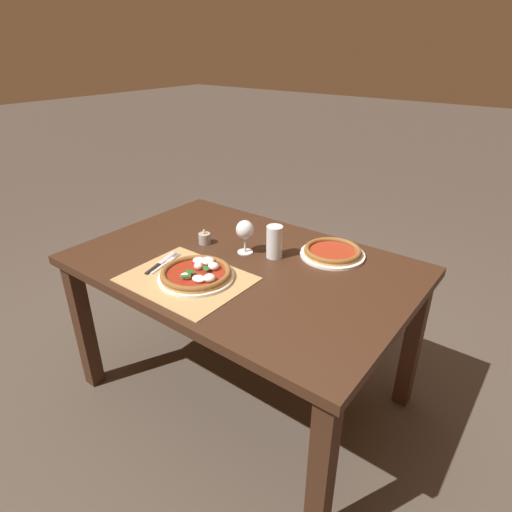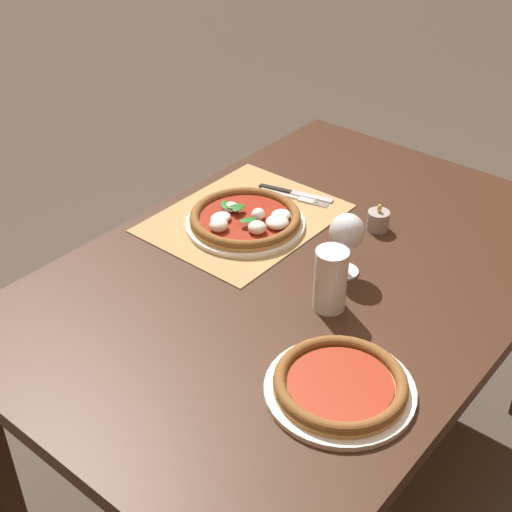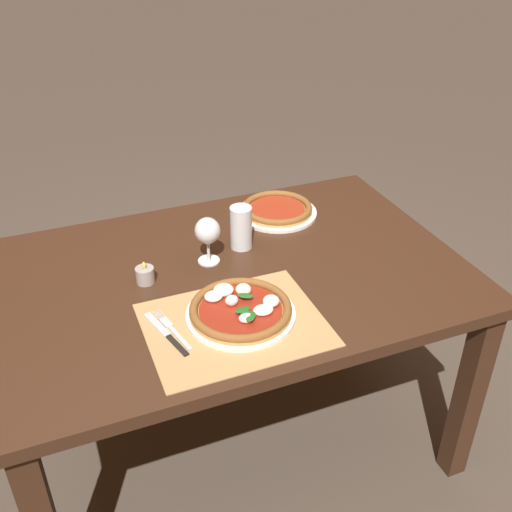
% 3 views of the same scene
% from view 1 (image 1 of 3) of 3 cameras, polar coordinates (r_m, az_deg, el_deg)
% --- Properties ---
extents(ground_plane, '(24.00, 24.00, 0.00)m').
position_cam_1_polar(ground_plane, '(2.29, -1.59, -17.41)').
color(ground_plane, '#473D33').
extents(dining_table, '(1.44, 0.96, 0.74)m').
position_cam_1_polar(dining_table, '(1.90, -1.84, -3.27)').
color(dining_table, '#382114').
rests_on(dining_table, ground).
extents(paper_placemat, '(0.48, 0.38, 0.00)m').
position_cam_1_polar(paper_placemat, '(1.74, -9.24, -3.05)').
color(paper_placemat, '#A88451').
rests_on(paper_placemat, dining_table).
extents(pizza_near, '(0.31, 0.31, 0.05)m').
position_cam_1_polar(pizza_near, '(1.73, -7.90, -2.34)').
color(pizza_near, white).
rests_on(pizza_near, paper_placemat).
extents(pizza_far, '(0.29, 0.29, 0.04)m').
position_cam_1_polar(pizza_far, '(1.92, 10.17, 0.53)').
color(pizza_far, white).
rests_on(pizza_far, dining_table).
extents(wine_glass, '(0.08, 0.08, 0.16)m').
position_cam_1_polar(wine_glass, '(1.89, -1.49, 3.35)').
color(wine_glass, silver).
rests_on(wine_glass, dining_table).
extents(pint_glass, '(0.07, 0.07, 0.15)m').
position_cam_1_polar(pint_glass, '(1.86, 2.48, 1.83)').
color(pint_glass, silver).
rests_on(pint_glass, dining_table).
extents(fork, '(0.06, 0.20, 0.00)m').
position_cam_1_polar(fork, '(1.87, -11.92, -0.93)').
color(fork, '#B7B7BC').
rests_on(fork, paper_placemat).
extents(knife, '(0.07, 0.21, 0.01)m').
position_cam_1_polar(knife, '(1.88, -12.57, -0.87)').
color(knife, black).
rests_on(knife, paper_placemat).
extents(votive_candle, '(0.06, 0.06, 0.07)m').
position_cam_1_polar(votive_candle, '(2.02, -6.88, 2.30)').
color(votive_candle, gray).
rests_on(votive_candle, dining_table).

